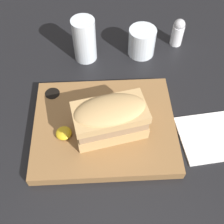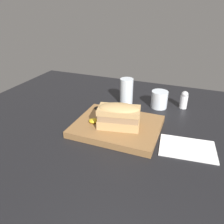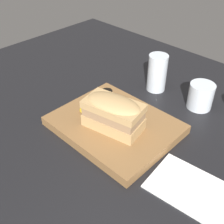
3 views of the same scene
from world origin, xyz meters
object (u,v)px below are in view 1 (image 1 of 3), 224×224
Objects in this scene: napkin at (220,135)px; salt_shaker at (178,32)px; serving_board at (104,126)px; sandwich at (109,118)px; water_glass at (85,42)px; wine_glass at (142,43)px.

napkin is 31.63cm from salt_shaker.
serving_board is 3.87× the size of salt_shaker.
water_glass is at bearing 101.74° from sandwich.
wine_glass is 10.85cm from salt_shaker.
serving_board is at bearing -114.13° from wine_glass.
serving_board is 24.34cm from water_glass.
serving_board is 2.62× the size of water_glass.
sandwich is 2.09× the size of wine_glass.
serving_board is at bearing 172.99° from napkin.
water_glass is at bearing 100.02° from serving_board.
water_glass reaches higher than napkin.
serving_board is at bearing 120.54° from sandwich.
napkin is 2.36× the size of salt_shaker.
sandwich is 25.60cm from napkin.
water_glass is (-5.32, 25.59, -2.05)cm from sandwich.
sandwich is at bearing -124.14° from salt_shaker.
serving_board is 25.94cm from napkin.
wine_glass is 0.95× the size of salt_shaker.
salt_shaker is at bearing 97.96° from napkin.
salt_shaker is (20.25, 29.85, -3.11)cm from sandwich.
water_glass is at bearing -170.52° from salt_shaker.
salt_shaker is at bearing 52.56° from serving_board.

